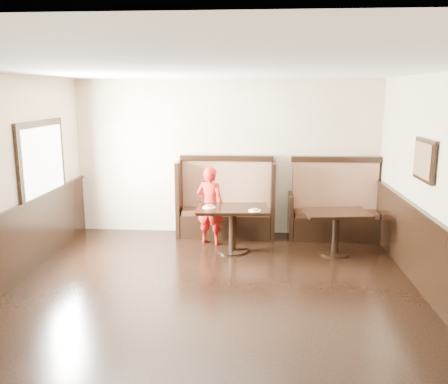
# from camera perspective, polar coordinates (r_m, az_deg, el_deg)

# --- Properties ---
(ground) EXTENTS (7.00, 7.00, 0.00)m
(ground) POSITION_cam_1_polar(r_m,az_deg,el_deg) (5.67, -2.05, -14.92)
(ground) COLOR black
(ground) RESTS_ON ground
(room_shell) EXTENTS (7.00, 7.00, 7.00)m
(room_shell) POSITION_cam_1_polar(r_m,az_deg,el_deg) (5.70, -4.80, -7.48)
(room_shell) COLOR beige
(room_shell) RESTS_ON ground
(booth_main) EXTENTS (1.75, 0.72, 1.45)m
(booth_main) POSITION_cam_1_polar(r_m,az_deg,el_deg) (8.59, 0.24, -1.80)
(booth_main) COLOR black
(booth_main) RESTS_ON ground
(booth_neighbor) EXTENTS (1.65, 0.72, 1.45)m
(booth_neighbor) POSITION_cam_1_polar(r_m,az_deg,el_deg) (8.69, 13.18, -2.26)
(booth_neighbor) COLOR black
(booth_neighbor) RESTS_ON ground
(table_main) EXTENTS (1.21, 0.81, 0.74)m
(table_main) POSITION_cam_1_polar(r_m,az_deg,el_deg) (7.67, 1.03, -3.13)
(table_main) COLOR black
(table_main) RESTS_ON ground
(table_neighbor) EXTENTS (1.09, 0.79, 0.70)m
(table_neighbor) POSITION_cam_1_polar(r_m,az_deg,el_deg) (7.78, 13.32, -3.58)
(table_neighbor) COLOR black
(table_neighbor) RESTS_ON ground
(child) EXTENTS (0.56, 0.45, 1.34)m
(child) POSITION_cam_1_polar(r_m,az_deg,el_deg) (8.06, -1.67, -1.65)
(child) COLOR #AA1812
(child) RESTS_ON ground
(pizza_plate_left) EXTENTS (0.22, 0.22, 0.04)m
(pizza_plate_left) POSITION_cam_1_polar(r_m,az_deg,el_deg) (7.62, -1.81, -1.78)
(pizza_plate_left) COLOR white
(pizza_plate_left) RESTS_ON table_main
(pizza_plate_right) EXTENTS (0.20, 0.20, 0.04)m
(pizza_plate_right) POSITION_cam_1_polar(r_m,az_deg,el_deg) (7.41, 3.70, -2.20)
(pizza_plate_right) COLOR white
(pizza_plate_right) RESTS_ON table_main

